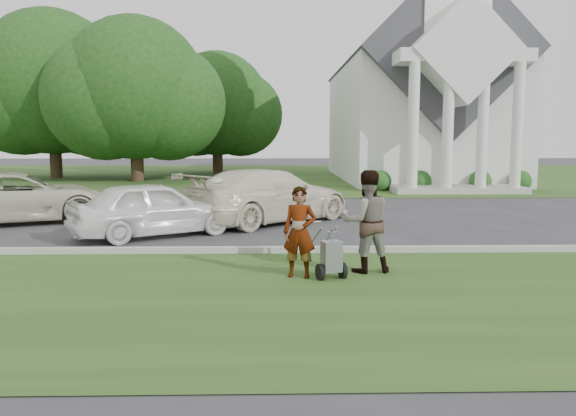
{
  "coord_description": "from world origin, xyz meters",
  "views": [
    {
      "loc": [
        0.32,
        -11.91,
        2.59
      ],
      "look_at": [
        0.58,
        0.0,
        1.1
      ],
      "focal_mm": 35.0,
      "sensor_mm": 36.0,
      "label": 1
    }
  ],
  "objects_px": {
    "car_a": "(20,198)",
    "car_b": "(154,209)",
    "church": "(416,83)",
    "person_left": "(300,233)",
    "tree_left": "(135,95)",
    "tree_back": "(217,109)",
    "striping_cart": "(331,257)",
    "parking_meter_near": "(303,217)",
    "person_right": "(366,222)",
    "car_c": "(269,196)",
    "tree_far": "(52,89)"
  },
  "relations": [
    {
      "from": "parking_meter_near",
      "to": "person_left",
      "type": "bearing_deg",
      "value": -95.01
    },
    {
      "from": "church",
      "to": "person_right",
      "type": "bearing_deg",
      "value": -105.88
    },
    {
      "from": "car_b",
      "to": "tree_far",
      "type": "bearing_deg",
      "value": -4.78
    },
    {
      "from": "person_right",
      "to": "parking_meter_near",
      "type": "bearing_deg",
      "value": -54.21
    },
    {
      "from": "person_right",
      "to": "car_b",
      "type": "relative_size",
      "value": 0.45
    },
    {
      "from": "church",
      "to": "car_b",
      "type": "distance_m",
      "value": 24.06
    },
    {
      "from": "car_b",
      "to": "person_left",
      "type": "bearing_deg",
      "value": -172.67
    },
    {
      "from": "tree_far",
      "to": "person_left",
      "type": "xyz_separation_m",
      "value": [
        14.77,
        -26.68,
        -4.85
      ]
    },
    {
      "from": "car_a",
      "to": "car_b",
      "type": "relative_size",
      "value": 1.28
    },
    {
      "from": "tree_back",
      "to": "car_c",
      "type": "height_order",
      "value": "tree_back"
    },
    {
      "from": "church",
      "to": "person_left",
      "type": "distance_m",
      "value": 26.63
    },
    {
      "from": "tree_back",
      "to": "person_left",
      "type": "height_order",
      "value": "tree_back"
    },
    {
      "from": "tree_back",
      "to": "person_right",
      "type": "height_order",
      "value": "tree_back"
    },
    {
      "from": "car_b",
      "to": "car_a",
      "type": "bearing_deg",
      "value": 29.94
    },
    {
      "from": "person_left",
      "to": "car_b",
      "type": "bearing_deg",
      "value": 142.35
    },
    {
      "from": "person_right",
      "to": "tree_back",
      "type": "bearing_deg",
      "value": -87.49
    },
    {
      "from": "parking_meter_near",
      "to": "car_a",
      "type": "height_order",
      "value": "car_a"
    },
    {
      "from": "person_left",
      "to": "car_b",
      "type": "height_order",
      "value": "person_left"
    },
    {
      "from": "tree_back",
      "to": "car_c",
      "type": "relative_size",
      "value": 1.68
    },
    {
      "from": "church",
      "to": "person_left",
      "type": "bearing_deg",
      "value": -108.38
    },
    {
      "from": "tree_left",
      "to": "person_right",
      "type": "distance_m",
      "value": 25.7
    },
    {
      "from": "church",
      "to": "tree_far",
      "type": "bearing_deg",
      "value": 175.34
    },
    {
      "from": "church",
      "to": "car_c",
      "type": "height_order",
      "value": "church"
    },
    {
      "from": "tree_back",
      "to": "striping_cart",
      "type": "bearing_deg",
      "value": -80.46
    },
    {
      "from": "person_right",
      "to": "car_c",
      "type": "relative_size",
      "value": 0.35
    },
    {
      "from": "car_a",
      "to": "striping_cart",
      "type": "bearing_deg",
      "value": -153.37
    },
    {
      "from": "parking_meter_near",
      "to": "car_b",
      "type": "bearing_deg",
      "value": 142.06
    },
    {
      "from": "car_c",
      "to": "tree_far",
      "type": "bearing_deg",
      "value": -6.84
    },
    {
      "from": "car_a",
      "to": "car_b",
      "type": "xyz_separation_m",
      "value": [
        4.65,
        -2.53,
        -0.03
      ]
    },
    {
      "from": "striping_cart",
      "to": "car_c",
      "type": "relative_size",
      "value": 0.2
    },
    {
      "from": "church",
      "to": "parking_meter_near",
      "type": "bearing_deg",
      "value": -109.24
    },
    {
      "from": "tree_left",
      "to": "tree_far",
      "type": "relative_size",
      "value": 0.91
    },
    {
      "from": "person_left",
      "to": "car_a",
      "type": "relative_size",
      "value": 0.3
    },
    {
      "from": "church",
      "to": "person_right",
      "type": "distance_m",
      "value": 25.85
    },
    {
      "from": "church",
      "to": "person_left",
      "type": "height_order",
      "value": "church"
    },
    {
      "from": "tree_back",
      "to": "car_a",
      "type": "relative_size",
      "value": 1.73
    },
    {
      "from": "striping_cart",
      "to": "parking_meter_near",
      "type": "xyz_separation_m",
      "value": [
        -0.44,
        1.73,
        0.5
      ]
    },
    {
      "from": "person_right",
      "to": "car_a",
      "type": "xyz_separation_m",
      "value": [
        -9.6,
        6.68,
        -0.21
      ]
    },
    {
      "from": "tree_far",
      "to": "tree_back",
      "type": "distance_m",
      "value": 11.22
    },
    {
      "from": "tree_left",
      "to": "tree_back",
      "type": "bearing_deg",
      "value": 63.43
    },
    {
      "from": "tree_back",
      "to": "person_left",
      "type": "bearing_deg",
      "value": -81.44
    },
    {
      "from": "tree_back",
      "to": "car_b",
      "type": "bearing_deg",
      "value": -87.64
    },
    {
      "from": "person_left",
      "to": "church",
      "type": "bearing_deg",
      "value": 85.2
    },
    {
      "from": "person_right",
      "to": "parking_meter_near",
      "type": "distance_m",
      "value": 1.66
    },
    {
      "from": "parking_meter_near",
      "to": "person_right",
      "type": "bearing_deg",
      "value": -45.73
    },
    {
      "from": "tree_left",
      "to": "tree_back",
      "type": "distance_m",
      "value": 8.95
    },
    {
      "from": "tree_back",
      "to": "striping_cart",
      "type": "height_order",
      "value": "tree_back"
    },
    {
      "from": "tree_left",
      "to": "car_c",
      "type": "distance_m",
      "value": 19.08
    },
    {
      "from": "church",
      "to": "car_a",
      "type": "relative_size",
      "value": 4.33
    },
    {
      "from": "tree_far",
      "to": "car_a",
      "type": "bearing_deg",
      "value": -71.72
    }
  ]
}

